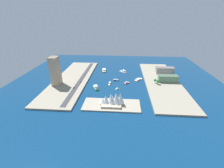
% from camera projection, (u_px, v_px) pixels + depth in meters
% --- Properties ---
extents(ground_plane, '(440.00, 440.00, 0.00)m').
position_uv_depth(ground_plane, '(116.00, 81.00, 329.32)').
color(ground_plane, navy).
extents(quay_west, '(70.00, 240.00, 2.85)m').
position_uv_depth(quay_west, '(162.00, 82.00, 322.28)').
color(quay_west, '#9E937F').
rests_on(quay_west, ground_plane).
extents(quay_east, '(70.00, 240.00, 2.85)m').
position_uv_depth(quay_east, '(73.00, 79.00, 335.20)').
color(quay_east, '#9E937F').
rests_on(quay_east, ground_plane).
extents(peninsula_point, '(88.12, 37.03, 2.00)m').
position_uv_depth(peninsula_point, '(112.00, 105.00, 239.48)').
color(peninsula_point, '#A89E89').
rests_on(peninsula_point, ground_plane).
extents(road_strip, '(9.06, 228.00, 0.15)m').
position_uv_depth(road_strip, '(82.00, 79.00, 333.21)').
color(road_strip, '#38383D').
rests_on(road_strip, quay_east).
extents(barge_flat_brown, '(20.81, 22.78, 2.94)m').
position_uv_depth(barge_flat_brown, '(138.00, 79.00, 333.25)').
color(barge_flat_brown, brown).
rests_on(barge_flat_brown, ground_plane).
extents(ferry_white_commuter, '(18.86, 19.55, 6.40)m').
position_uv_depth(ferry_white_commuter, '(123.00, 72.00, 375.89)').
color(ferry_white_commuter, silver).
rests_on(ferry_white_commuter, ground_plane).
extents(patrol_launch_navy, '(12.89, 4.02, 3.54)m').
position_uv_depth(patrol_launch_navy, '(116.00, 80.00, 329.75)').
color(patrol_launch_navy, '#1E284C').
rests_on(patrol_launch_navy, ground_plane).
extents(tugboat_red, '(12.94, 9.96, 4.05)m').
position_uv_depth(tugboat_red, '(127.00, 83.00, 315.89)').
color(tugboat_red, red).
rests_on(tugboat_red, ground_plane).
extents(ferry_green_doubledeck, '(14.94, 22.12, 7.71)m').
position_uv_depth(ferry_green_doubledeck, '(96.00, 87.00, 293.11)').
color(ferry_green_doubledeck, '#2D8C4C').
rests_on(ferry_green_doubledeck, ground_plane).
extents(sailboat_small_white, '(7.38, 6.93, 9.86)m').
position_uv_depth(sailboat_small_white, '(117.00, 89.00, 292.46)').
color(sailboat_small_white, white).
rests_on(sailboat_small_white, ground_plane).
extents(ferry_yellow_fast, '(12.14, 27.77, 6.02)m').
position_uv_depth(ferry_yellow_fast, '(104.00, 70.00, 385.65)').
color(ferry_yellow_fast, yellow).
rests_on(ferry_yellow_fast, ground_plane).
extents(yacht_sleek_gray, '(5.20, 16.44, 3.81)m').
position_uv_depth(yacht_sleek_gray, '(110.00, 84.00, 312.72)').
color(yacht_sleek_gray, '#999EA3').
rests_on(yacht_sleek_gray, ground_plane).
extents(carpark_squat_concrete, '(41.86, 16.86, 14.34)m').
position_uv_depth(carpark_squat_concrete, '(165.00, 70.00, 361.12)').
color(carpark_squat_concrete, gray).
rests_on(carpark_squat_concrete, quay_west).
extents(terminal_long_green, '(39.77, 16.08, 13.50)m').
position_uv_depth(terminal_long_green, '(168.00, 78.00, 315.83)').
color(terminal_long_green, slate).
rests_on(terminal_long_green, quay_west).
extents(apartment_midrise_tan, '(15.39, 20.80, 54.97)m').
position_uv_depth(apartment_midrise_tan, '(55.00, 71.00, 294.76)').
color(apartment_midrise_tan, tan).
rests_on(apartment_midrise_tan, quay_east).
extents(suv_black, '(1.94, 4.28, 1.51)m').
position_uv_depth(suv_black, '(74.00, 88.00, 289.76)').
color(suv_black, black).
rests_on(suv_black, road_strip).
extents(pickup_red, '(1.85, 4.99, 1.46)m').
position_uv_depth(pickup_red, '(81.00, 82.00, 314.44)').
color(pickup_red, black).
rests_on(pickup_red, road_strip).
extents(traffic_light_waterfront, '(0.36, 0.36, 6.50)m').
position_uv_depth(traffic_light_waterfront, '(83.00, 79.00, 318.49)').
color(traffic_light_waterfront, black).
rests_on(traffic_light_waterfront, quay_east).
extents(opera_landmark, '(38.98, 25.52, 21.41)m').
position_uv_depth(opera_landmark, '(113.00, 99.00, 235.27)').
color(opera_landmark, '#BCAD93').
rests_on(opera_landmark, peninsula_point).
extents(park_tree_cluster, '(10.94, 12.14, 9.78)m').
position_uv_depth(park_tree_cluster, '(157.00, 81.00, 305.59)').
color(park_tree_cluster, brown).
rests_on(park_tree_cluster, quay_west).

